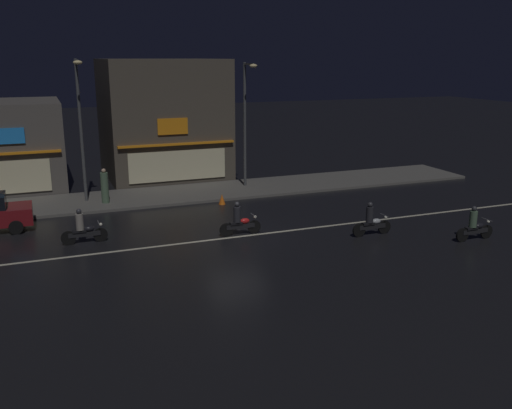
% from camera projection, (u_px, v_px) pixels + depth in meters
% --- Properties ---
extents(ground_plane, '(140.00, 140.00, 0.00)m').
position_uv_depth(ground_plane, '(236.00, 237.00, 24.39)').
color(ground_plane, black).
extents(lane_divider_stripe, '(33.92, 0.16, 0.01)m').
position_uv_depth(lane_divider_stripe, '(236.00, 237.00, 24.39)').
color(lane_divider_stripe, beige).
rests_on(lane_divider_stripe, ground).
extents(sidewalk_far, '(35.71, 4.37, 0.14)m').
position_uv_depth(sidewalk_far, '(188.00, 194.00, 31.88)').
color(sidewalk_far, '#5B5954').
rests_on(sidewalk_far, ground).
extents(storefront_center_block, '(7.36, 8.19, 7.49)m').
position_uv_depth(storefront_center_block, '(162.00, 118.00, 36.53)').
color(storefront_center_block, '#4C443A').
rests_on(storefront_center_block, ground).
extents(streetlamp_mid, '(0.44, 1.64, 7.39)m').
position_uv_depth(streetlamp_mid, '(80.00, 120.00, 28.76)').
color(streetlamp_mid, '#47494C').
rests_on(streetlamp_mid, sidewalk_far).
extents(streetlamp_east, '(0.44, 1.64, 7.17)m').
position_uv_depth(streetlamp_east, '(246.00, 115.00, 32.31)').
color(streetlamp_east, '#47494C').
rests_on(streetlamp_east, sidewalk_far).
extents(pedestrian_on_sidewalk, '(0.39, 0.39, 1.84)m').
position_uv_depth(pedestrian_on_sidewalk, '(105.00, 187.00, 29.39)').
color(pedestrian_on_sidewalk, '#4C664C').
rests_on(pedestrian_on_sidewalk, sidewalk_far).
extents(motorcycle_lead, '(1.90, 0.60, 1.52)m').
position_uv_depth(motorcycle_lead, '(371.00, 221.00, 24.48)').
color(motorcycle_lead, black).
rests_on(motorcycle_lead, ground).
extents(motorcycle_following, '(1.90, 0.60, 1.52)m').
position_uv_depth(motorcycle_following, '(474.00, 226.00, 23.83)').
color(motorcycle_following, black).
rests_on(motorcycle_following, ground).
extents(motorcycle_opposite_lane, '(1.90, 0.60, 1.52)m').
position_uv_depth(motorcycle_opposite_lane, '(83.00, 229.00, 23.42)').
color(motorcycle_opposite_lane, black).
rests_on(motorcycle_opposite_lane, ground).
extents(motorcycle_trailing_far, '(1.90, 0.60, 1.52)m').
position_uv_depth(motorcycle_trailing_far, '(239.00, 221.00, 24.52)').
color(motorcycle_trailing_far, black).
rests_on(motorcycle_trailing_far, ground).
extents(traffic_cone, '(0.36, 0.36, 0.55)m').
position_uv_depth(traffic_cone, '(222.00, 199.00, 29.77)').
color(traffic_cone, orange).
rests_on(traffic_cone, ground).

